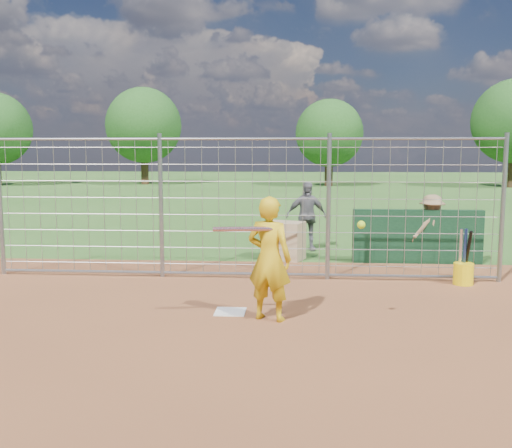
# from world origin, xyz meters

# --- Properties ---
(ground) EXTENTS (100.00, 100.00, 0.00)m
(ground) POSITION_xyz_m (0.00, 0.00, 0.00)
(ground) COLOR #2D591E
(ground) RESTS_ON ground
(infield_dirt) EXTENTS (18.00, 18.00, 0.00)m
(infield_dirt) POSITION_xyz_m (0.00, -3.00, 0.01)
(infield_dirt) COLOR brown
(infield_dirt) RESTS_ON ground
(home_plate) EXTENTS (0.43, 0.43, 0.02)m
(home_plate) POSITION_xyz_m (0.00, -0.20, 0.01)
(home_plate) COLOR silver
(home_plate) RESTS_ON ground
(dugout_wall) EXTENTS (2.60, 0.20, 1.10)m
(dugout_wall) POSITION_xyz_m (3.40, 3.60, 0.55)
(dugout_wall) COLOR #11381E
(dugout_wall) RESTS_ON ground
(batter) EXTENTS (0.72, 0.59, 1.70)m
(batter) POSITION_xyz_m (0.57, -0.51, 0.85)
(batter) COLOR gold
(batter) RESTS_ON ground
(bystander_b) EXTENTS (0.99, 0.56, 1.59)m
(bystander_b) POSITION_xyz_m (1.17, 4.94, 0.80)
(bystander_b) COLOR #5C5C62
(bystander_b) RESTS_ON ground
(bystander_c) EXTENTS (1.04, 0.85, 1.41)m
(bystander_c) POSITION_xyz_m (3.70, 3.67, 0.70)
(bystander_c) COLOR olive
(bystander_c) RESTS_ON ground
(equipment_bin) EXTENTS (0.94, 0.80, 0.80)m
(equipment_bin) POSITION_xyz_m (0.68, 3.83, 0.40)
(equipment_bin) COLOR tan
(equipment_bin) RESTS_ON ground
(equipment_in_play) EXTENTS (1.97, 0.36, 0.18)m
(equipment_in_play) POSITION_xyz_m (0.62, -0.71, 1.30)
(equipment_in_play) COLOR silver
(equipment_in_play) RESTS_ON ground
(bucket_with_bats) EXTENTS (0.34, 0.40, 0.98)m
(bucket_with_bats) POSITION_xyz_m (3.81, 1.76, 0.25)
(bucket_with_bats) COLOR yellow
(bucket_with_bats) RESTS_ON ground
(backstop_fence) EXTENTS (9.08, 0.08, 2.60)m
(backstop_fence) POSITION_xyz_m (0.00, 2.00, 1.26)
(backstop_fence) COLOR gray
(backstop_fence) RESTS_ON ground
(tree_line) EXTENTS (44.66, 6.72, 6.48)m
(tree_line) POSITION_xyz_m (3.13, 28.13, 3.71)
(tree_line) COLOR #3F2B19
(tree_line) RESTS_ON ground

